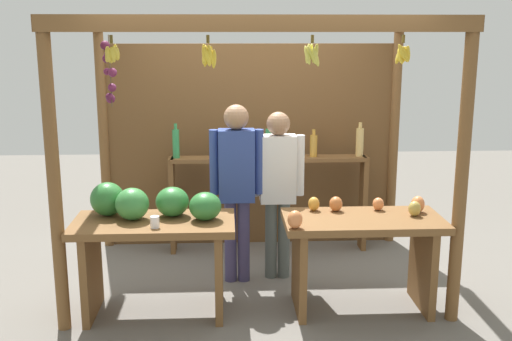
# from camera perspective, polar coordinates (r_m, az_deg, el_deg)

# --- Properties ---
(ground_plane) EXTENTS (12.00, 12.00, 0.00)m
(ground_plane) POSITION_cam_1_polar(r_m,az_deg,el_deg) (5.88, -0.09, -9.76)
(ground_plane) COLOR slate
(ground_plane) RESTS_ON ground
(market_stall) EXTENTS (3.18, 2.03, 2.37)m
(market_stall) POSITION_cam_1_polar(r_m,az_deg,el_deg) (5.94, -0.36, 4.33)
(market_stall) COLOR brown
(market_stall) RESTS_ON ground
(fruit_counter_left) EXTENTS (1.29, 0.64, 1.06)m
(fruit_counter_left) POSITION_cam_1_polar(r_m,az_deg,el_deg) (5.02, -9.56, -5.35)
(fruit_counter_left) COLOR brown
(fruit_counter_left) RESTS_ON ground
(fruit_counter_right) EXTENTS (1.31, 0.65, 0.93)m
(fruit_counter_right) POSITION_cam_1_polar(r_m,az_deg,el_deg) (5.12, 9.78, -6.50)
(fruit_counter_right) COLOR brown
(fruit_counter_right) RESTS_ON ground
(bottle_shelf_unit) EXTENTS (2.04, 0.22, 1.35)m
(bottle_shelf_unit) POSITION_cam_1_polar(r_m,az_deg,el_deg) (6.33, 1.28, -0.56)
(bottle_shelf_unit) COLOR brown
(bottle_shelf_unit) RESTS_ON ground
(vendor_man) EXTENTS (0.48, 0.22, 1.63)m
(vendor_man) POSITION_cam_1_polar(r_m,az_deg,el_deg) (5.49, -1.81, -0.63)
(vendor_man) COLOR #433E6B
(vendor_man) RESTS_ON ground
(vendor_woman) EXTENTS (0.48, 0.21, 1.56)m
(vendor_woman) POSITION_cam_1_polar(r_m,az_deg,el_deg) (5.59, 2.04, -0.94)
(vendor_woman) COLOR #545D5A
(vendor_woman) RESTS_ON ground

